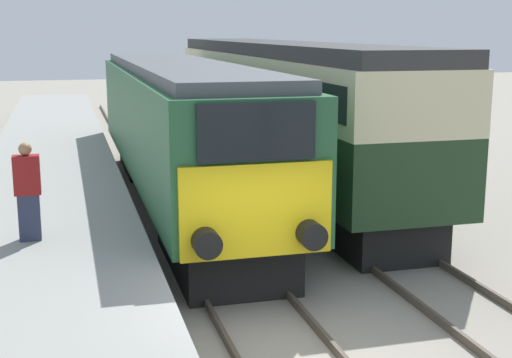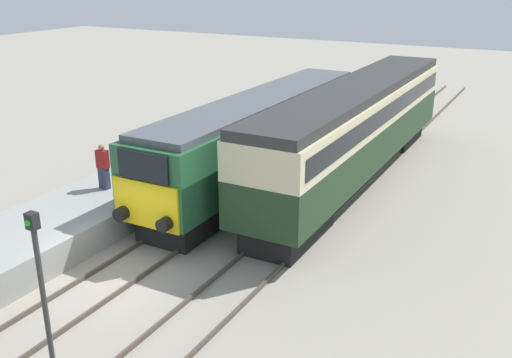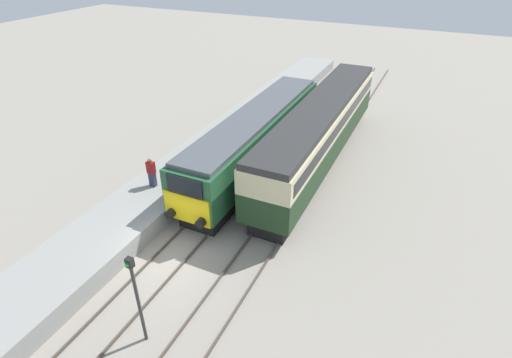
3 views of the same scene
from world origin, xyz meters
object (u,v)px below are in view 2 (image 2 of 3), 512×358
(locomotive, at_px, (262,134))
(signal_post, at_px, (41,282))
(person_on_platform, at_px, (103,167))
(passenger_carriage, at_px, (357,123))

(locomotive, relative_size, signal_post, 3.97)
(locomotive, height_order, person_on_platform, locomotive)
(signal_post, bearing_deg, locomotive, 97.34)
(locomotive, height_order, signal_post, signal_post)
(locomotive, height_order, passenger_carriage, passenger_carriage)
(locomotive, xyz_separation_m, person_on_platform, (-3.52, -5.72, -0.29))
(passenger_carriage, distance_m, person_on_platform, 10.53)
(person_on_platform, height_order, signal_post, signal_post)
(signal_post, bearing_deg, person_on_platform, 124.91)
(passenger_carriage, xyz_separation_m, person_on_platform, (-6.92, -7.90, -0.70))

